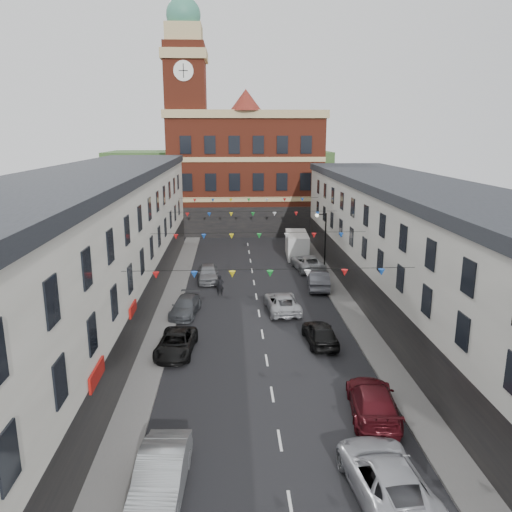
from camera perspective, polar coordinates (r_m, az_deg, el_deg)
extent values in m
plane|color=black|center=(34.08, 0.74, -8.93)|extent=(160.00, 160.00, 0.00)
cube|color=#605E5B|center=(36.17, -10.54, -7.66)|extent=(1.80, 64.00, 0.15)
cube|color=#605E5B|center=(36.95, 11.36, -7.23)|extent=(1.80, 64.00, 0.15)
cube|color=beige|center=(34.78, -19.14, -0.56)|extent=(8.00, 56.00, 10.00)
cube|color=black|center=(33.91, -19.86, 8.23)|extent=(8.40, 56.00, 0.70)
cube|color=black|center=(34.84, -12.26, -5.92)|extent=(0.12, 56.00, 3.20)
cube|color=silver|center=(36.26, 19.61, -0.84)|extent=(8.00, 56.00, 9.00)
cube|color=black|center=(35.41, 20.24, 6.77)|extent=(8.40, 56.00, 0.70)
cube|color=black|center=(35.74, 13.19, -5.46)|extent=(0.12, 56.00, 3.20)
cube|color=maroon|center=(69.62, -1.27, 9.16)|extent=(20.00, 12.00, 15.00)
cube|color=tan|center=(69.43, -1.31, 15.76)|extent=(20.60, 12.60, 1.00)
cone|color=maroon|center=(64.51, -1.18, 17.41)|extent=(4.00, 4.00, 2.60)
cube|color=maroon|center=(66.59, -7.84, 12.70)|extent=(5.00, 5.00, 24.00)
cube|color=tan|center=(67.23, -8.15, 21.68)|extent=(5.60, 5.60, 1.20)
cube|color=tan|center=(67.55, -8.22, 23.45)|extent=(4.40, 4.40, 3.00)
sphere|color=#2B6C54|center=(68.04, -8.30, 25.60)|extent=(4.20, 4.20, 4.20)
cylinder|color=white|center=(64.45, -8.30, 20.23)|extent=(2.40, 0.12, 2.40)
cube|color=#2D4B23|center=(93.74, -4.18, 8.81)|extent=(40.00, 14.00, 10.00)
cylinder|color=black|center=(47.33, 7.90, 1.28)|extent=(0.14, 0.14, 6.00)
cylinder|color=black|center=(46.71, 7.54, 4.75)|extent=(0.90, 0.10, 0.10)
sphere|color=beige|center=(46.65, 6.99, 4.63)|extent=(0.36, 0.36, 0.36)
imported|color=#909497|center=(20.57, -10.82, -23.41)|extent=(2.00, 5.10, 1.65)
imported|color=black|center=(31.48, -9.13, -9.82)|extent=(2.53, 4.84, 1.30)
imported|color=#45484D|center=(37.74, -8.07, -5.70)|extent=(2.41, 4.71, 1.31)
imported|color=gray|center=(45.79, -5.50, -1.94)|extent=(2.07, 4.67, 1.56)
imported|color=#A9AAB1|center=(20.79, 14.66, -23.29)|extent=(3.07, 5.88, 1.58)
imported|color=#4E0F16|center=(25.39, 13.22, -15.86)|extent=(2.80, 5.54, 1.54)
imported|color=black|center=(32.63, 7.34, -8.71)|extent=(2.01, 4.45, 1.48)
imported|color=#52535A|center=(43.79, 7.11, -2.69)|extent=(2.16, 5.04, 1.61)
imported|color=#ABAEB0|center=(49.64, 5.89, -0.74)|extent=(3.17, 5.68, 1.50)
imported|color=#B3B5BB|center=(38.07, 3.03, -5.32)|extent=(2.64, 5.20, 1.41)
cube|color=silver|center=(54.91, 4.69, 1.29)|extent=(2.56, 5.94, 2.58)
imported|color=black|center=(41.71, -4.13, -3.38)|extent=(0.64, 0.43, 1.72)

